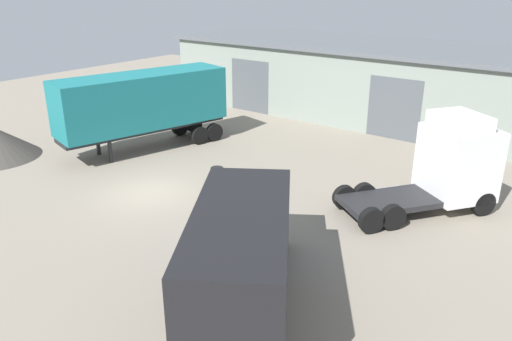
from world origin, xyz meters
TOP-DOWN VIEW (x-y plane):
  - ground_plane at (0.00, 0.00)m, footprint 60.00×60.00m
  - warehouse_building at (0.00, 18.36)m, footprint 24.60×9.24m
  - tractor_unit_white at (10.78, 6.38)m, footprint 5.58×6.43m
  - container_trailer_yellow at (-4.73, 3.98)m, footprint 4.66×9.56m
  - box_truck_blue at (8.59, -4.08)m, footprint 6.34×7.97m
  - oil_drum at (1.83, 2.41)m, footprint 0.58×0.58m

SIDE VIEW (x-z plane):
  - ground_plane at x=0.00m, z-range 0.00..0.00m
  - oil_drum at x=1.83m, z-range 0.00..0.88m
  - tractor_unit_white at x=10.78m, z-range -0.11..3.86m
  - box_truck_blue at x=8.59m, z-range 0.22..3.78m
  - warehouse_building at x=0.00m, z-range 0.01..4.83m
  - container_trailer_yellow at x=-4.73m, z-range 0.55..4.74m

